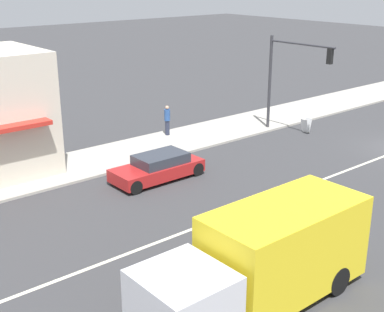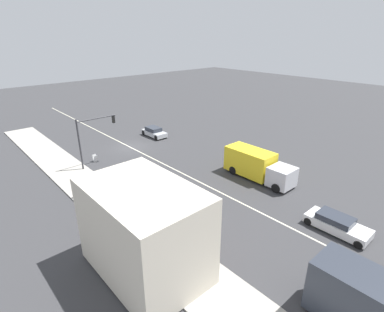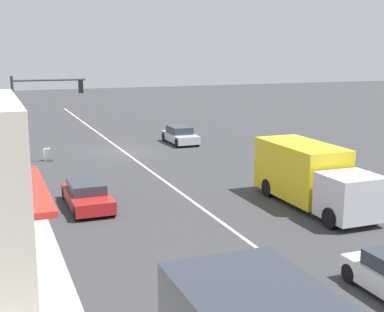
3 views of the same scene
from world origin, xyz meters
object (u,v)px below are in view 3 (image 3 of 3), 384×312
Objects in this scene: traffic_signal_main at (37,105)px; sedan_silver at (180,135)px; delivery_truck at (311,176)px; warning_aframe_sign at (47,155)px; hatchback_red at (87,195)px.

traffic_signal_main is 1.37× the size of sedan_silver.
delivery_truck is (-11.12, 13.92, -2.43)m from traffic_signal_main.
delivery_truck is 18.21m from sedan_silver.
warning_aframe_sign is at bearing -55.13° from delivery_truck.
sedan_silver is 0.93× the size of hatchback_red.
delivery_truck reaches higher than warning_aframe_sign.
warning_aframe_sign is 0.20× the size of sedan_silver.
traffic_signal_main is 10.90m from hatchback_red.
delivery_truck is at bearing 90.00° from sedan_silver.
traffic_signal_main is at bearing 64.12° from warning_aframe_sign.
sedan_silver is at bearing -159.02° from traffic_signal_main.
delivery_truck is at bearing 160.18° from hatchback_red.
delivery_truck is 1.71× the size of hatchback_red.
traffic_signal_main reaches higher than sedan_silver.
warning_aframe_sign is 0.19× the size of hatchback_red.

